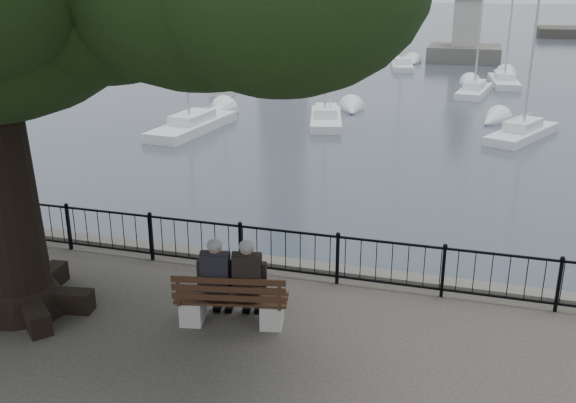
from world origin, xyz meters
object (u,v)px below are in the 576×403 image
at_px(person_left, 218,282).
at_px(lion_monument, 466,34).
at_px(person_right, 249,284).
at_px(bench, 232,306).

bearing_deg(person_left, lion_monument, 86.92).
xyz_separation_m(person_left, lion_monument, (2.66, 49.45, 0.49)).
bearing_deg(lion_monument, person_left, -93.08).
height_order(person_right, lion_monument, lion_monument).
xyz_separation_m(bench, person_left, (-0.26, 0.06, 0.38)).
bearing_deg(person_left, bench, -13.12).
height_order(bench, person_left, person_left).
distance_m(person_left, person_right, 0.53).
bearing_deg(lion_monument, person_right, -92.48).
relative_size(person_right, lion_monument, 0.18).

